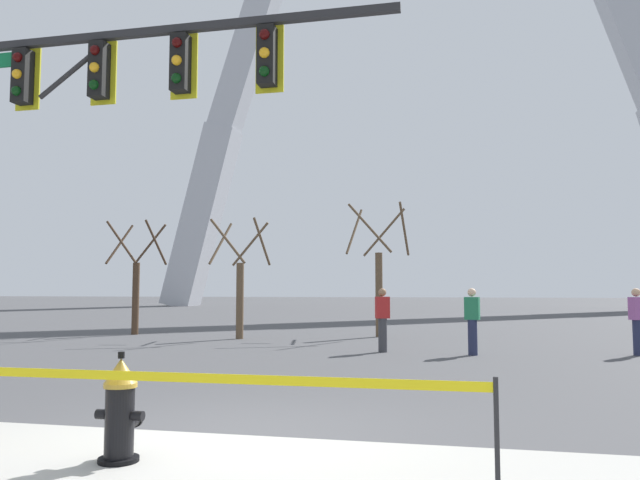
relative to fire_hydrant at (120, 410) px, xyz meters
The scene contains 11 objects.
ground_plane 1.48m from the fire_hydrant, 59.46° to the left, with size 240.00×240.00×0.00m, color #474749.
fire_hydrant is the anchor object (origin of this frame).
caution_tape_barrier 0.27m from the fire_hydrant, 94.75° to the right, with size 6.63×0.09×0.89m.
traffic_signal_gantry 5.96m from the fire_hydrant, 130.66° to the left, with size 7.82×0.44×6.00m.
monument_arch 55.01m from the fire_hydrant, 89.19° to the left, with size 50.48×2.97×52.85m.
tree_far_left 16.52m from the fire_hydrant, 118.68° to the left, with size 1.82×1.83×3.93m.
tree_left_mid 13.99m from the fire_hydrant, 105.39° to the left, with size 1.75×1.76×3.79m.
tree_center_left 15.28m from the fire_hydrant, 87.95° to the left, with size 2.02×2.03×4.38m.
pedestrian_walking_left 10.56m from the fire_hydrant, 71.23° to the left, with size 0.38×0.27×1.59m.
pedestrian_standing_center 10.34m from the fire_hydrant, 83.23° to the left, with size 0.39×0.31×1.59m.
pedestrian_walking_right 12.97m from the fire_hydrant, 56.13° to the left, with size 0.39×0.35×1.59m.
Camera 1 is at (2.26, -6.34, 1.55)m, focal length 34.33 mm.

